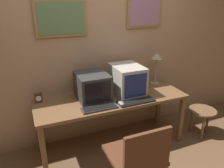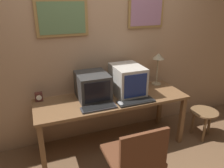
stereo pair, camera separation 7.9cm
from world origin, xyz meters
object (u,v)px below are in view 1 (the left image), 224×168
(mouse_near_keyboard, at_px, (121,103))
(side_stool, at_px, (202,115))
(desk_clock, at_px, (38,98))
(desk_lamp, at_px, (157,60))
(monitor_left, at_px, (92,86))
(keyboard_main, at_px, (100,108))
(monitor_right, at_px, (127,80))
(office_chair, at_px, (137,165))
(keyboard_side, at_px, (136,101))

(mouse_near_keyboard, distance_m, side_stool, 1.31)
(desk_clock, distance_m, desk_lamp, 1.65)
(monitor_left, bearing_deg, keyboard_main, -93.48)
(monitor_right, relative_size, keyboard_main, 1.15)
(desk_clock, relative_size, desk_lamp, 0.25)
(desk_clock, relative_size, office_chair, 0.13)
(monitor_left, bearing_deg, mouse_near_keyboard, -50.44)
(office_chair, relative_size, side_stool, 2.05)
(mouse_near_keyboard, bearing_deg, side_stool, -2.52)
(office_chair, bearing_deg, keyboard_main, 104.89)
(keyboard_main, distance_m, mouse_near_keyboard, 0.27)
(monitor_left, relative_size, desk_lamp, 0.95)
(keyboard_side, distance_m, office_chair, 0.76)
(mouse_near_keyboard, distance_m, desk_lamp, 0.92)
(mouse_near_keyboard, xyz_separation_m, desk_lamp, (0.74, 0.42, 0.34))
(monitor_left, relative_size, office_chair, 0.51)
(monitor_right, distance_m, mouse_near_keyboard, 0.38)
(keyboard_main, xyz_separation_m, desk_lamp, (1.01, 0.42, 0.35))
(monitor_left, xyz_separation_m, keyboard_side, (0.45, -0.31, -0.15))
(mouse_near_keyboard, bearing_deg, monitor_right, 52.60)
(side_stool, bearing_deg, mouse_near_keyboard, 177.48)
(desk_lamp, bearing_deg, keyboard_side, -141.88)
(keyboard_side, relative_size, desk_lamp, 1.00)
(office_chair, height_order, side_stool, office_chair)
(monitor_left, bearing_deg, desk_clock, 166.90)
(keyboard_side, height_order, side_stool, keyboard_side)
(side_stool, bearing_deg, monitor_left, 166.60)
(keyboard_main, distance_m, keyboard_side, 0.46)
(mouse_near_keyboard, bearing_deg, desk_clock, 153.03)
(office_chair, bearing_deg, keyboard_side, 62.98)
(desk_clock, relative_size, side_stool, 0.27)
(keyboard_side, xyz_separation_m, desk_clock, (-1.08, 0.45, 0.04))
(monitor_left, bearing_deg, desk_lamp, 7.07)
(monitor_right, bearing_deg, desk_clock, 170.52)
(desk_clock, distance_m, office_chair, 1.37)
(keyboard_side, relative_size, desk_clock, 4.05)
(keyboard_main, distance_m, office_chair, 0.72)
(monitor_right, xyz_separation_m, desk_clock, (-1.09, 0.18, -0.13))
(monitor_left, distance_m, monitor_right, 0.46)
(monitor_left, height_order, monitor_right, monitor_right)
(keyboard_main, bearing_deg, monitor_right, 29.44)
(monitor_right, bearing_deg, monitor_left, 175.69)
(keyboard_main, relative_size, desk_lamp, 0.90)
(mouse_near_keyboard, relative_size, office_chair, 0.13)
(keyboard_side, relative_size, mouse_near_keyboard, 4.25)
(keyboard_main, xyz_separation_m, keyboard_side, (0.46, -0.00, 0.00))
(monitor_left, bearing_deg, monitor_right, -4.31)
(monitor_left, bearing_deg, keyboard_side, -34.34)
(monitor_left, relative_size, mouse_near_keyboard, 4.02)
(side_stool, bearing_deg, desk_lamp, 136.53)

